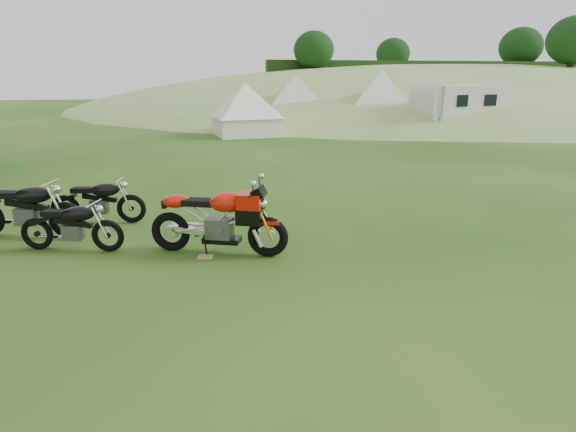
{
  "coord_description": "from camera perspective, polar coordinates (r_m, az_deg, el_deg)",
  "views": [
    {
      "loc": [
        -1.69,
        -6.22,
        2.89
      ],
      "look_at": [
        -0.29,
        0.4,
        0.91
      ],
      "focal_mm": 30.0,
      "sensor_mm": 36.0,
      "label": 1
    }
  ],
  "objects": [
    {
      "name": "vintage_moto_c",
      "position": [
        8.93,
        -24.33,
        -0.97
      ],
      "size": [
        1.8,
        0.89,
        0.92
      ],
      "primitive_type": null,
      "rotation": [
        0.0,
        0.0,
        -0.29
      ],
      "color": "black",
      "rests_on": "ground"
    },
    {
      "name": "ground",
      "position": [
        7.06,
        3.03,
        -7.87
      ],
      "size": [
        120.0,
        120.0,
        0.0
      ],
      "primitive_type": "plane",
      "color": "#18430E",
      "rests_on": "ground"
    },
    {
      "name": "sport_motorcycle",
      "position": [
        8.04,
        -8.33,
        0.13
      ],
      "size": [
        2.3,
        1.34,
        1.35
      ],
      "primitive_type": null,
      "rotation": [
        0.0,
        0.0,
        -0.37
      ],
      "color": "red",
      "rests_on": "ground"
    },
    {
      "name": "hillside",
      "position": [
        52.96,
        17.57,
        12.45
      ],
      "size": [
        80.0,
        64.0,
        8.0
      ],
      "primitive_type": "ellipsoid",
      "color": "#749F51",
      "rests_on": "ground"
    },
    {
      "name": "vintage_moto_a",
      "position": [
        10.03,
        -28.75,
        0.84
      ],
      "size": [
        2.19,
        1.04,
        1.13
      ],
      "primitive_type": null,
      "rotation": [
        0.0,
        0.0,
        -0.27
      ],
      "color": "black",
      "rests_on": "ground"
    },
    {
      "name": "hedgerow",
      "position": [
        52.96,
        17.57,
        12.45
      ],
      "size": [
        36.0,
        1.2,
        8.6
      ],
      "primitive_type": null,
      "color": "black",
      "rests_on": "ground"
    },
    {
      "name": "vintage_moto_b",
      "position": [
        10.4,
        -21.63,
        1.76
      ],
      "size": [
        1.88,
        0.73,
        0.97
      ],
      "primitive_type": null,
      "rotation": [
        0.0,
        0.0,
        -0.17
      ],
      "color": "black",
      "rests_on": "ground"
    },
    {
      "name": "tent_mid",
      "position": [
        29.52,
        1.0,
        13.46
      ],
      "size": [
        3.79,
        3.79,
        2.84
      ],
      "primitive_type": null,
      "rotation": [
        0.0,
        0.0,
        -0.17
      ],
      "color": "silver",
      "rests_on": "ground"
    },
    {
      "name": "plywood_board",
      "position": [
        8.1,
        -9.76,
        -4.78
      ],
      "size": [
        0.28,
        0.25,
        0.02
      ],
      "primitive_type": "cube",
      "rotation": [
        0.0,
        0.0,
        -0.27
      ],
      "color": "tan",
      "rests_on": "ground"
    },
    {
      "name": "caravan",
      "position": [
        27.33,
        19.85,
        11.92
      ],
      "size": [
        5.67,
        3.36,
        2.49
      ],
      "primitive_type": null,
      "rotation": [
        0.0,
        0.0,
        0.2
      ],
      "color": "beige",
      "rests_on": "ground"
    },
    {
      "name": "tent_left",
      "position": [
        24.57,
        -5.03,
        12.5
      ],
      "size": [
        3.29,
        3.29,
        2.57
      ],
      "primitive_type": null,
      "rotation": [
        0.0,
        0.0,
        0.12
      ],
      "color": "white",
      "rests_on": "ground"
    },
    {
      "name": "tent_right",
      "position": [
        28.55,
        10.97,
        13.17
      ],
      "size": [
        4.25,
        4.25,
        2.94
      ],
      "primitive_type": null,
      "rotation": [
        0.0,
        0.0,
        -0.3
      ],
      "color": "white",
      "rests_on": "ground"
    }
  ]
}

